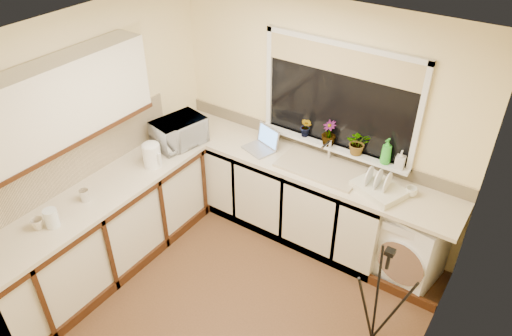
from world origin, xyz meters
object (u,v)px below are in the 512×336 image
object	(u,v)px
tripod	(380,297)
soap_bottle_clear	(400,160)
plant_b	(306,127)
plant_c	(329,133)
kettle	(152,156)
soap_bottle_green	(387,151)
washing_machine	(411,244)
cup_back	(411,192)
plant_d	(358,143)
cup_left	(37,224)
microwave	(179,132)
steel_jar	(84,195)
laptop	(263,143)
dish_rack	(379,189)
glass_jug	(51,218)

from	to	relation	value
tripod	soap_bottle_clear	distance (m)	1.29
plant_b	plant_c	distance (m)	0.26
kettle	soap_bottle_green	world-z (taller)	soap_bottle_green
washing_machine	soap_bottle_green	bearing A→B (deg)	166.63
plant_b	cup_back	bearing A→B (deg)	-7.61
plant_d	washing_machine	bearing A→B (deg)	-14.41
kettle	plant_c	bearing A→B (deg)	39.11
cup_back	cup_left	size ratio (longest dim) A/B	1.06
microwave	washing_machine	bearing A→B (deg)	-66.64
tripod	cup_back	distance (m)	1.03
tripod	plant_c	xyz separation A→B (m)	(-1.07, 1.08, 0.66)
tripod	soap_bottle_green	distance (m)	1.35
cup_back	plant_c	bearing A→B (deg)	170.84
plant_b	plant_c	size ratio (longest dim) A/B	0.85
steel_jar	kettle	bearing A→B (deg)	81.66
steel_jar	microwave	world-z (taller)	microwave
steel_jar	plant_d	bearing A→B (deg)	46.17
laptop	kettle	size ratio (longest dim) A/B	1.63
dish_rack	soap_bottle_clear	xyz separation A→B (m)	(0.07, 0.26, 0.21)
steel_jar	soap_bottle_clear	world-z (taller)	soap_bottle_clear
tripod	microwave	bearing A→B (deg)	172.42
tripod	cup_back	size ratio (longest dim) A/B	9.35
glass_jug	plant_d	world-z (taller)	plant_d
dish_rack	steel_jar	distance (m)	2.65
kettle	glass_jug	distance (m)	1.13
soap_bottle_clear	washing_machine	bearing A→B (deg)	-30.65
kettle	soap_bottle_green	bearing A→B (deg)	29.43
plant_b	kettle	bearing A→B (deg)	-134.59
laptop	steel_jar	world-z (taller)	laptop
plant_b	soap_bottle_clear	distance (m)	1.00
dish_rack	plant_c	xyz separation A→B (m)	(-0.67, 0.26, 0.25)
kettle	glass_jug	world-z (taller)	kettle
tripod	soap_bottle_clear	world-z (taller)	soap_bottle_clear
glass_jug	soap_bottle_green	world-z (taller)	soap_bottle_green
washing_machine	soap_bottle_clear	bearing A→B (deg)	158.55
laptop	steel_jar	bearing A→B (deg)	-99.17
cup_back	steel_jar	bearing A→B (deg)	-144.61
tripod	plant_b	bearing A→B (deg)	143.19
washing_machine	plant_d	bearing A→B (deg)	174.80
plant_b	cup_left	size ratio (longest dim) A/B	2.09
tripod	plant_b	distance (m)	1.84
washing_machine	microwave	bearing A→B (deg)	-160.20
plant_d	cup_back	world-z (taller)	plant_d
washing_machine	cup_back	xyz separation A→B (m)	(-0.12, 0.04, 0.55)
dish_rack	plant_c	size ratio (longest dim) A/B	1.72
washing_machine	dish_rack	world-z (taller)	dish_rack
soap_bottle_green	soap_bottle_clear	distance (m)	0.15
steel_jar	microwave	xyz separation A→B (m)	(0.06, 1.20, 0.09)
tripod	plant_b	size ratio (longest dim) A/B	4.73
plant_c	cup_back	bearing A→B (deg)	-9.16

